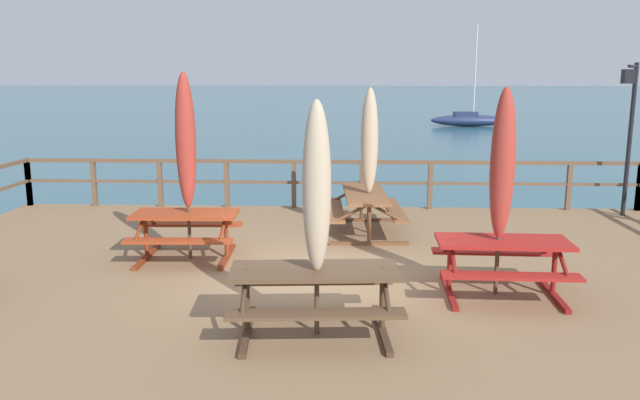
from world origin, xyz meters
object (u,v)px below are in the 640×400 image
(picnic_table_front_right, at_px, (315,286))
(sailboat_distant, at_px, (469,120))
(picnic_table_mid_centre, at_px, (365,203))
(lamp_post_hooked, at_px, (629,117))
(picnic_table_front_left, at_px, (186,226))
(patio_umbrella_tall_mid_right, at_px, (186,142))
(picnic_table_back_left, at_px, (502,255))
(patio_umbrella_tall_back_right, at_px, (370,142))
(patio_umbrella_short_front, at_px, (317,188))
(patio_umbrella_tall_mid_left, at_px, (503,165))

(picnic_table_front_right, xyz_separation_m, sailboat_distant, (10.01, 42.89, -0.89))
(picnic_table_mid_centre, distance_m, lamp_post_hooked, 5.86)
(picnic_table_front_left, distance_m, patio_umbrella_tall_mid_right, 1.35)
(lamp_post_hooked, distance_m, sailboat_distant, 36.84)
(picnic_table_back_left, distance_m, picnic_table_mid_centre, 3.82)
(picnic_table_front_right, relative_size, patio_umbrella_tall_back_right, 0.74)
(picnic_table_front_right, height_order, patio_umbrella_short_front, patio_umbrella_short_front)
(picnic_table_front_right, distance_m, sailboat_distant, 44.05)
(picnic_table_front_left, relative_size, patio_umbrella_tall_mid_right, 0.57)
(patio_umbrella_short_front, distance_m, lamp_post_hooked, 8.84)
(picnic_table_mid_centre, xyz_separation_m, picnic_table_front_right, (-0.71, -4.78, -0.01))
(picnic_table_front_right, bearing_deg, picnic_table_mid_centre, 81.51)
(patio_umbrella_tall_mid_right, height_order, patio_umbrella_tall_back_right, patio_umbrella_tall_mid_right)
(picnic_table_front_left, distance_m, patio_umbrella_tall_back_right, 3.73)
(picnic_table_front_left, xyz_separation_m, patio_umbrella_tall_mid_right, (0.05, 0.03, 1.35))
(patio_umbrella_short_front, relative_size, lamp_post_hooked, 0.83)
(picnic_table_front_left, bearing_deg, patio_umbrella_tall_back_right, 31.63)
(patio_umbrella_tall_back_right, height_order, sailboat_distant, sailboat_distant)
(picnic_table_mid_centre, distance_m, patio_umbrella_tall_back_right, 1.17)
(patio_umbrella_tall_mid_left, height_order, patio_umbrella_short_front, patio_umbrella_tall_mid_left)
(picnic_table_mid_centre, bearing_deg, patio_umbrella_tall_mid_left, -63.59)
(patio_umbrella_short_front, bearing_deg, patio_umbrella_tall_mid_right, 126.56)
(picnic_table_front_left, distance_m, picnic_table_mid_centre, 3.49)
(picnic_table_mid_centre, height_order, patio_umbrella_short_front, patio_umbrella_short_front)
(picnic_table_mid_centre, distance_m, patio_umbrella_tall_mid_right, 3.68)
(picnic_table_back_left, distance_m, patio_umbrella_tall_mid_left, 1.22)
(patio_umbrella_tall_mid_left, bearing_deg, patio_umbrella_tall_back_right, 115.58)
(picnic_table_back_left, distance_m, patio_umbrella_tall_mid_right, 5.08)
(patio_umbrella_tall_mid_right, xyz_separation_m, patio_umbrella_tall_back_right, (2.96, 1.83, -0.17))
(patio_umbrella_tall_back_right, bearing_deg, picnic_table_mid_centre, 171.49)
(picnic_table_back_left, distance_m, patio_umbrella_short_front, 3.04)
(patio_umbrella_tall_mid_left, bearing_deg, patio_umbrella_tall_mid_right, 161.38)
(picnic_table_back_left, distance_m, patio_umbrella_tall_back_right, 3.96)
(picnic_table_mid_centre, bearing_deg, picnic_table_back_left, -62.86)
(picnic_table_front_left, xyz_separation_m, sailboat_distant, (12.25, 39.97, -0.88))
(picnic_table_mid_centre, xyz_separation_m, patio_umbrella_tall_mid_left, (1.68, -3.38, 1.21))
(picnic_table_front_left, bearing_deg, picnic_table_back_left, -18.08)
(picnic_table_front_left, height_order, patio_umbrella_tall_back_right, patio_umbrella_tall_back_right)
(picnic_table_mid_centre, relative_size, patio_umbrella_tall_back_right, 0.83)
(picnic_table_mid_centre, relative_size, patio_umbrella_tall_mid_left, 0.81)
(picnic_table_back_left, relative_size, patio_umbrella_tall_back_right, 0.66)
(patio_umbrella_tall_mid_right, bearing_deg, patio_umbrella_short_front, -53.44)
(picnic_table_mid_centre, xyz_separation_m, patio_umbrella_tall_back_right, (0.06, -0.01, 1.17))
(picnic_table_front_left, relative_size, lamp_post_hooked, 0.53)
(picnic_table_mid_centre, height_order, lamp_post_hooked, lamp_post_hooked)
(patio_umbrella_short_front, bearing_deg, patio_umbrella_tall_back_right, 81.08)
(picnic_table_back_left, relative_size, patio_umbrella_short_front, 0.67)
(picnic_table_front_left, bearing_deg, lamp_post_hooked, 22.18)
(picnic_table_mid_centre, height_order, patio_umbrella_tall_back_right, patio_umbrella_tall_back_right)
(picnic_table_front_right, relative_size, patio_umbrella_tall_mid_right, 0.67)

